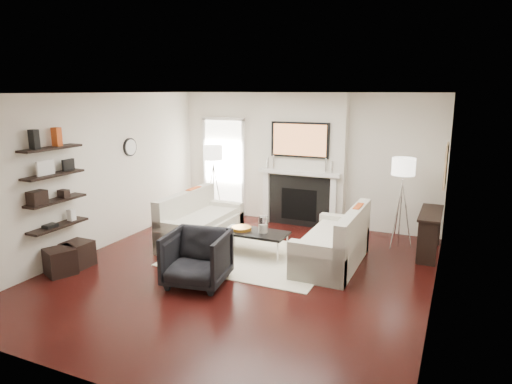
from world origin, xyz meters
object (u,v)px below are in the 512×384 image
at_px(coffee_table, 255,233).
at_px(armchair, 197,256).
at_px(lamp_right_shade, 404,167).
at_px(loveseat_right_base, 331,252).
at_px(loveseat_left_base, 202,232).
at_px(ottoman_near, 78,254).
at_px(lamp_left_shade, 213,153).

height_order(coffee_table, armchair, armchair).
bearing_deg(lamp_right_shade, loveseat_right_base, -122.76).
bearing_deg(armchair, coffee_table, 69.96).
bearing_deg(loveseat_left_base, ottoman_near, -124.00).
distance_m(armchair, ottoman_near, 2.11).
bearing_deg(lamp_left_shade, coffee_table, -44.26).
height_order(armchair, lamp_left_shade, lamp_left_shade).
distance_m(lamp_left_shade, ottoman_near, 3.58).
bearing_deg(loveseat_right_base, coffee_table, -173.67).
bearing_deg(lamp_right_shade, armchair, -129.93).
height_order(coffee_table, ottoman_near, coffee_table).
bearing_deg(lamp_left_shade, loveseat_right_base, -27.25).
xyz_separation_m(lamp_right_shade, ottoman_near, (-4.52, -3.08, -1.25)).
bearing_deg(armchair, loveseat_right_base, 35.82).
bearing_deg(ottoman_near, loveseat_right_base, 25.40).
distance_m(loveseat_right_base, coffee_table, 1.31).
bearing_deg(loveseat_left_base, coffee_table, -9.70).
bearing_deg(ottoman_near, loveseat_left_base, 56.00).
bearing_deg(lamp_left_shade, loveseat_left_base, -68.69).
relative_size(loveseat_right_base, coffee_table, 1.64).
height_order(loveseat_right_base, armchair, armchair).
xyz_separation_m(lamp_left_shade, lamp_right_shade, (3.90, -0.21, 0.00)).
relative_size(loveseat_right_base, lamp_right_shade, 4.50).
bearing_deg(lamp_left_shade, ottoman_near, -100.66).
height_order(coffee_table, lamp_right_shade, lamp_right_shade).
xyz_separation_m(coffee_table, lamp_right_shade, (2.15, 1.49, 1.05)).
xyz_separation_m(loveseat_right_base, coffee_table, (-1.28, -0.14, 0.19)).
height_order(lamp_right_shade, ottoman_near, lamp_right_shade).
bearing_deg(ottoman_near, coffee_table, 33.90).
distance_m(loveseat_right_base, lamp_left_shade, 3.63).
xyz_separation_m(loveseat_left_base, coffee_table, (1.16, -0.20, 0.19)).
bearing_deg(lamp_right_shade, loveseat_left_base, -158.67).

